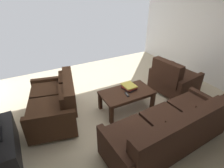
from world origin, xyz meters
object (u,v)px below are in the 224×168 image
(book_stack, at_px, (129,87))
(tv_remote, at_px, (127,94))
(tv_stand, at_px, (0,148))
(loveseat_near, at_px, (55,103))
(armchair_side, at_px, (173,79))
(coffee_table, at_px, (127,95))
(sofa_main, at_px, (170,130))

(book_stack, relative_size, tv_remote, 1.89)
(tv_remote, bearing_deg, tv_stand, 3.29)
(tv_stand, xyz_separation_m, tv_remote, (-2.27, -0.13, 0.18))
(loveseat_near, relative_size, book_stack, 4.80)
(armchair_side, bearing_deg, tv_stand, 4.42)
(coffee_table, distance_m, tv_remote, 0.14)
(sofa_main, bearing_deg, coffee_table, -87.25)
(sofa_main, distance_m, armchair_side, 1.77)
(book_stack, bearing_deg, armchair_side, 178.85)
(sofa_main, distance_m, tv_remote, 1.10)
(sofa_main, height_order, book_stack, sofa_main)
(sofa_main, relative_size, loveseat_near, 1.42)
(book_stack, bearing_deg, coffee_table, 38.17)
(coffee_table, bearing_deg, loveseat_near, -15.71)
(coffee_table, bearing_deg, sofa_main, 92.75)
(coffee_table, height_order, tv_stand, tv_stand)
(armchair_side, bearing_deg, loveseat_near, -6.98)
(coffee_table, relative_size, tv_remote, 6.46)
(tv_stand, distance_m, book_stack, 2.45)
(coffee_table, distance_m, book_stack, 0.17)
(loveseat_near, height_order, book_stack, loveseat_near)
(loveseat_near, height_order, tv_remote, loveseat_near)
(sofa_main, height_order, loveseat_near, same)
(tv_remote, bearing_deg, coffee_table, -120.99)
(loveseat_near, xyz_separation_m, coffee_table, (-1.37, 0.39, -0.00))
(tv_stand, bearing_deg, sofa_main, 158.02)
(tv_stand, distance_m, armchair_side, 3.66)
(sofa_main, xyz_separation_m, armchair_side, (-1.27, -1.24, -0.01))
(coffee_table, bearing_deg, armchair_side, -177.60)
(tv_stand, height_order, armchair_side, armchair_side)
(book_stack, distance_m, tv_remote, 0.24)
(armchair_side, bearing_deg, tv_remote, 6.26)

